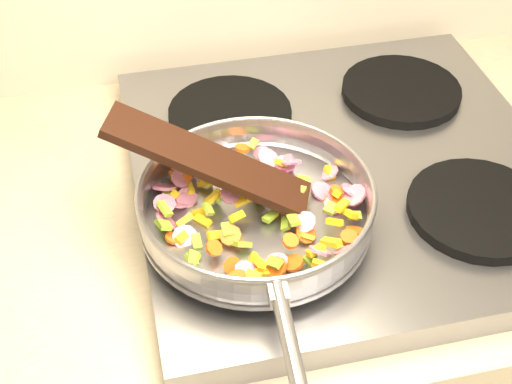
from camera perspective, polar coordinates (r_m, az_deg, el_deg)
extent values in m
cube|color=#939399|center=(1.05, 7.01, 1.56)|extent=(0.60, 0.60, 0.04)
cylinder|color=black|center=(0.90, 1.43, -4.12)|extent=(0.19, 0.19, 0.02)
cylinder|color=black|center=(0.99, 17.42, -1.30)|extent=(0.19, 0.19, 0.02)
cylinder|color=black|center=(1.10, -2.09, 6.27)|extent=(0.19, 0.19, 0.02)
cylinder|color=black|center=(1.18, 11.53, 7.95)|extent=(0.19, 0.19, 0.02)
cylinder|color=#9E9EA5|center=(0.91, 0.00, -2.07)|extent=(0.30, 0.30, 0.01)
torus|color=#9E9EA5|center=(0.89, 0.00, -0.84)|extent=(0.34, 0.34, 0.05)
torus|color=#9E9EA5|center=(0.88, 0.00, 0.19)|extent=(0.30, 0.30, 0.01)
cylinder|color=#9E9EA5|center=(0.73, 2.97, -13.13)|extent=(0.03, 0.19, 0.02)
cube|color=#9E9EA5|center=(0.78, 1.77, -8.12)|extent=(0.02, 0.03, 0.02)
cylinder|color=#BE125B|center=(0.88, 3.96, -2.40)|extent=(0.03, 0.03, 0.02)
cylinder|color=#BE125B|center=(0.85, 7.03, -4.64)|extent=(0.04, 0.03, 0.03)
cube|color=#8AB02D|center=(0.84, -5.18, -5.45)|extent=(0.02, 0.03, 0.02)
cube|color=yellow|center=(0.91, -3.42, -0.39)|extent=(0.03, 0.02, 0.02)
cylinder|color=#BE125B|center=(0.97, 5.88, 1.53)|extent=(0.03, 0.04, 0.02)
cube|color=#8AB02D|center=(0.90, 1.18, -1.94)|extent=(0.02, 0.02, 0.01)
cube|color=yellow|center=(0.95, -4.39, 1.89)|extent=(0.02, 0.02, 0.02)
cylinder|color=#BE125B|center=(0.94, 0.20, 0.50)|extent=(0.03, 0.03, 0.02)
cube|color=#8AB02D|center=(0.93, -0.15, 0.93)|extent=(0.03, 0.02, 0.01)
cube|color=yellow|center=(0.95, -4.01, 0.91)|extent=(0.02, 0.01, 0.02)
cylinder|color=#DE5615|center=(0.92, 6.25, -0.79)|extent=(0.04, 0.04, 0.01)
cube|color=yellow|center=(0.84, 4.80, -4.68)|extent=(0.03, 0.02, 0.01)
cylinder|color=#DE5615|center=(0.94, -5.89, 1.42)|extent=(0.03, 0.03, 0.03)
cube|color=yellow|center=(0.90, 6.89, -1.09)|extent=(0.03, 0.03, 0.01)
cylinder|color=#DE5615|center=(0.99, -2.02, 2.34)|extent=(0.04, 0.03, 0.02)
cube|color=#8AB02D|center=(0.90, -7.66, -2.50)|extent=(0.02, 0.02, 0.01)
cylinder|color=#BE125B|center=(0.98, 2.26, 2.23)|extent=(0.04, 0.04, 0.02)
cylinder|color=#DE5615|center=(0.97, -6.18, 1.16)|extent=(0.03, 0.03, 0.01)
cube|color=#8AB02D|center=(0.87, -2.26, -3.03)|extent=(0.01, 0.02, 0.01)
cube|color=yellow|center=(0.85, -0.28, -5.46)|extent=(0.02, 0.02, 0.01)
cube|color=yellow|center=(0.93, 6.62, -0.02)|extent=(0.02, 0.03, 0.02)
cube|color=yellow|center=(0.95, -4.00, 0.68)|extent=(0.02, 0.02, 0.02)
cylinder|color=#BE125B|center=(0.94, -6.04, 1.12)|extent=(0.03, 0.03, 0.03)
cylinder|color=#BE125B|center=(0.91, -7.33, -0.92)|extent=(0.04, 0.04, 0.01)
cylinder|color=#DE5615|center=(0.87, -2.04, -3.50)|extent=(0.04, 0.04, 0.02)
cylinder|color=#DE5615|center=(0.96, -6.21, 2.21)|extent=(0.03, 0.04, 0.02)
cylinder|color=#BE125B|center=(0.97, 2.37, 2.51)|extent=(0.03, 0.03, 0.02)
cube|color=#8AB02D|center=(0.94, -7.05, -0.41)|extent=(0.02, 0.02, 0.02)
cylinder|color=#DE5615|center=(0.92, 6.49, 0.11)|extent=(0.03, 0.03, 0.01)
cube|color=#8AB02D|center=(0.89, 2.41, -2.50)|extent=(0.02, 0.02, 0.01)
cylinder|color=#DE5615|center=(0.89, 7.89, -3.14)|extent=(0.03, 0.03, 0.02)
cube|color=#8AB02D|center=(0.94, -0.95, 0.91)|extent=(0.02, 0.02, 0.02)
cylinder|color=#DE5615|center=(0.95, -6.21, 1.44)|extent=(0.04, 0.04, 0.02)
cube|color=#8AB02D|center=(0.96, -2.96, 1.15)|extent=(0.01, 0.02, 0.01)
cube|color=yellow|center=(0.97, 5.91, 1.56)|extent=(0.01, 0.02, 0.01)
cube|color=yellow|center=(0.86, 6.03, -4.02)|extent=(0.02, 0.03, 0.02)
cylinder|color=#DE5615|center=(0.85, -3.39, -4.50)|extent=(0.02, 0.03, 0.02)
cylinder|color=#BE125B|center=(0.84, 1.68, -5.53)|extent=(0.03, 0.03, 0.01)
cylinder|color=#BE125B|center=(0.90, -7.08, -2.33)|extent=(0.03, 0.05, 0.04)
cylinder|color=#DE5615|center=(0.84, -1.84, -5.96)|extent=(0.02, 0.03, 0.02)
cylinder|color=#BE125B|center=(0.96, -5.61, 1.79)|extent=(0.05, 0.04, 0.03)
cube|color=#8AB02D|center=(0.89, -3.86, -1.35)|extent=(0.01, 0.02, 0.01)
cube|color=yellow|center=(0.91, -4.51, -1.61)|extent=(0.02, 0.01, 0.02)
cube|color=yellow|center=(0.95, -0.90, 1.31)|extent=(0.02, 0.02, 0.01)
cube|color=yellow|center=(0.91, -1.05, -0.74)|extent=(0.02, 0.01, 0.01)
cube|color=#8AB02D|center=(0.85, 4.31, -5.26)|extent=(0.02, 0.02, 0.01)
cube|color=yellow|center=(0.88, -1.52, -1.97)|extent=(0.02, 0.02, 0.02)
cube|color=yellow|center=(0.92, -1.43, -0.05)|extent=(0.02, 0.02, 0.02)
cube|color=#8AB02D|center=(0.87, 6.96, -4.67)|extent=(0.02, 0.03, 0.02)
cube|color=yellow|center=(0.96, -6.10, 1.22)|extent=(0.02, 0.03, 0.01)
cube|color=yellow|center=(0.83, 5.30, -5.86)|extent=(0.03, 0.02, 0.01)
cube|color=#8AB02D|center=(0.94, 2.98, 0.48)|extent=(0.02, 0.03, 0.01)
cylinder|color=#BE125B|center=(0.95, 5.38, 0.02)|extent=(0.04, 0.04, 0.02)
cube|color=yellow|center=(0.88, 6.31, -2.40)|extent=(0.02, 0.02, 0.02)
cube|color=#8AB02D|center=(0.93, 4.03, 0.81)|extent=(0.02, 0.02, 0.01)
cube|color=#8AB02D|center=(0.99, -0.23, 3.85)|extent=(0.02, 0.02, 0.01)
cube|color=#8AB02D|center=(0.92, -3.15, -0.44)|extent=(0.02, 0.02, 0.02)
cylinder|color=#BE125B|center=(0.93, 7.75, 0.06)|extent=(0.04, 0.05, 0.03)
cube|color=yellow|center=(0.89, -5.76, -2.27)|extent=(0.02, 0.02, 0.01)
cylinder|color=#BE125B|center=(0.92, 7.90, -0.25)|extent=(0.04, 0.05, 0.03)
cube|color=yellow|center=(0.88, -5.88, -3.58)|extent=(0.02, 0.02, 0.01)
cube|color=yellow|center=(0.88, -3.28, -3.48)|extent=(0.02, 0.02, 0.02)
cube|color=#8AB02D|center=(0.89, -7.31, -1.33)|extent=(0.02, 0.03, 0.02)
cube|color=yellow|center=(0.90, -4.29, -2.29)|extent=(0.02, 0.03, 0.01)
cube|color=#8AB02D|center=(0.86, -5.03, -5.21)|extent=(0.02, 0.02, 0.01)
cube|color=#8AB02D|center=(0.92, 3.65, -0.37)|extent=(0.02, 0.02, 0.02)
cylinder|color=#BE125B|center=(0.95, 0.69, 1.54)|extent=(0.04, 0.03, 0.04)
cube|color=#8AB02D|center=(0.94, -3.68, 1.42)|extent=(0.02, 0.02, 0.01)
cube|color=yellow|center=(0.97, 2.00, 2.37)|extent=(0.02, 0.02, 0.02)
cube|color=yellow|center=(0.83, 0.76, -6.50)|extent=(0.03, 0.01, 0.01)
cylinder|color=#BE125B|center=(0.98, 0.98, 2.74)|extent=(0.04, 0.04, 0.02)
cylinder|color=#DE5615|center=(0.85, 3.02, -5.70)|extent=(0.03, 0.03, 0.02)
cube|color=#8AB02D|center=(0.91, 3.31, 0.20)|extent=(0.03, 0.02, 0.01)
cube|color=#8AB02D|center=(0.92, 2.04, -0.39)|extent=(0.02, 0.02, 0.01)
cube|color=#8AB02D|center=(0.93, 3.48, 0.94)|extent=(0.02, 0.02, 0.02)
cube|color=#8AB02D|center=(0.90, 7.84, -1.87)|extent=(0.02, 0.01, 0.01)
cylinder|color=#BE125B|center=(0.93, -5.57, -0.46)|extent=(0.04, 0.03, 0.02)
cylinder|color=#DE5615|center=(0.88, 4.01, -3.33)|extent=(0.03, 0.03, 0.02)
cube|color=#8AB02D|center=(0.96, -6.09, 2.25)|extent=(0.02, 0.02, 0.01)
cylinder|color=#BE125B|center=(0.96, 2.86, 2.41)|extent=(0.03, 0.03, 0.02)
cube|color=yellow|center=(0.92, 2.23, -0.40)|extent=(0.02, 0.02, 0.01)
cube|color=#8AB02D|center=(0.86, -1.07, -4.20)|extent=(0.02, 0.02, 0.02)
cube|color=yellow|center=(0.94, -5.33, 0.34)|extent=(0.01, 0.02, 0.01)
cube|color=#8AB02D|center=(0.97, -1.15, 1.85)|extent=(0.02, 0.02, 0.01)
cylinder|color=#BE125B|center=(0.83, -0.69, -6.46)|extent=(0.05, 0.05, 0.02)
cylinder|color=#BE125B|center=(0.84, 5.12, -4.72)|extent=(0.03, 0.04, 0.02)
cube|color=yellow|center=(0.93, -6.83, -0.55)|extent=(0.03, 0.03, 0.02)
cylinder|color=#BE125B|center=(0.94, -7.35, 0.39)|extent=(0.05, 0.04, 0.03)
cylinder|color=#BE125B|center=(0.93, 6.33, -0.50)|extent=(0.03, 0.04, 0.02)
cylinder|color=#DE5615|center=(0.91, 2.32, -0.52)|extent=(0.04, 0.03, 0.02)
cube|color=#8AB02D|center=(0.87, 3.02, -2.23)|extent=(0.01, 0.02, 0.01)
cube|color=#8AB02D|center=(0.89, 5.99, -1.32)|extent=(0.02, 0.02, 0.01)
cube|color=#8AB02D|center=(0.93, 0.26, 0.27)|extent=(0.02, 0.02, 0.02)
cylinder|color=#BE125B|center=(1.00, 0.45, 3.12)|extent=(0.03, 0.03, 0.01)
cylinder|color=#DE5615|center=(0.87, 7.45, -3.60)|extent=(0.03, 0.03, 0.01)
cylinder|color=#BE125B|center=(0.92, 6.18, -1.09)|extent=(0.03, 0.03, 0.01)
cube|color=yellow|center=(0.92, 2.66, -1.24)|extent=(0.02, 0.02, 0.02)
cylinder|color=#DE5615|center=(0.99, -1.10, 3.50)|extent=(0.02, 0.03, 0.01)
cylinder|color=#DE5615|center=(0.89, -6.68, -3.68)|extent=(0.03, 0.03, 0.02)
cylinder|color=#BE125B|center=(0.94, 1.82, 0.81)|extent=(0.03, 0.03, 0.02)
cube|color=yellow|center=(0.89, 7.55, -1.75)|extent=(0.02, 0.02, 0.02)
cube|color=#8AB02D|center=(0.88, -4.76, -4.00)|extent=(0.01, 0.02, 0.01)
cube|color=#8AB02D|center=(0.88, -7.32, -2.65)|extent=(0.02, 0.02, 0.02)
cylinder|color=#BE125B|center=(0.91, -2.09, -0.18)|extent=(0.04, 0.03, 0.02)
cylinder|color=#BE125B|center=(0.93, -6.45, -0.86)|extent=(0.04, 0.04, 0.02)
cylinder|color=#BE125B|center=(0.97, 2.44, 2.11)|extent=(0.04, 0.04, 0.01)
cylinder|color=#DE5615|center=(0.83, 1.64, -6.07)|extent=(0.03, 0.04, 0.03)
cylinder|color=#BE125B|center=(0.94, -0.57, 0.38)|extent=(0.05, 0.04, 0.01)
cylinder|color=#DE5615|center=(0.93, 2.92, -0.16)|extent=(0.03, 0.03, 0.01)
cube|color=#8AB02D|center=(0.84, -5.16, -5.45)|extent=(0.02, 0.02, 0.01)
cylinder|color=#BE125B|center=(0.90, 2.76, -2.04)|extent=(0.03, 0.04, 0.01)
cylinder|color=#DE5615|center=(0.85, 2.77, -3.92)|extent=(0.03, 0.03, 0.01)
cube|color=#8AB02D|center=(0.88, 4.09, -3.52)|extent=(0.02, 0.02, 0.02)
cylinder|color=#DE5615|center=(0.81, -1.51, -6.87)|extent=(0.03, 0.03, 0.01)
cube|color=yellow|center=(0.81, -0.17, -6.72)|extent=(0.02, 0.02, 0.01)
cube|color=#8AB02D|center=(0.83, 1.48, -5.66)|extent=(0.02, 0.02, 0.02)
cylinder|color=#BE125B|center=(0.95, 0.95, 0.55)|extent=(0.05, 0.05, 0.01)
cube|color=yellow|center=(0.83, 0.24, -5.63)|extent=(0.01, 0.03, 0.02)
cube|color=#8AB02D|center=(0.97, -3.95, 2.04)|extent=(0.02, 0.02, 0.01)
cylinder|color=#BE125B|center=(0.88, -5.71, -3.62)|extent=(0.04, 0.04, 0.03)
cube|color=black|center=(0.89, -3.82, 2.49)|extent=(0.26, 0.15, 0.11)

